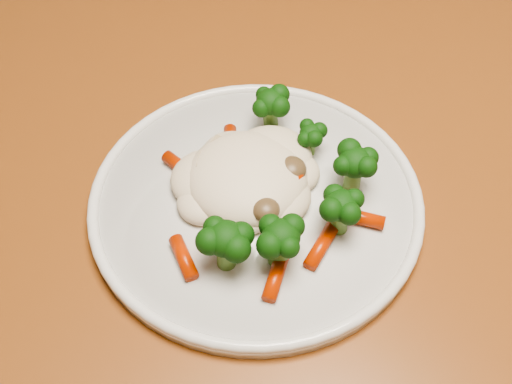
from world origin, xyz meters
TOP-DOWN VIEW (x-y plane):
  - dining_table at (0.14, -0.10)m, footprint 1.33×0.89m
  - plate at (0.11, -0.10)m, footprint 0.29×0.29m
  - meal at (0.12, -0.10)m, footprint 0.19×0.19m

SIDE VIEW (x-z plane):
  - dining_table at x=0.14m, z-range 0.29..1.04m
  - plate at x=0.11m, z-range 0.75..0.76m
  - meal at x=0.12m, z-range 0.76..0.81m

